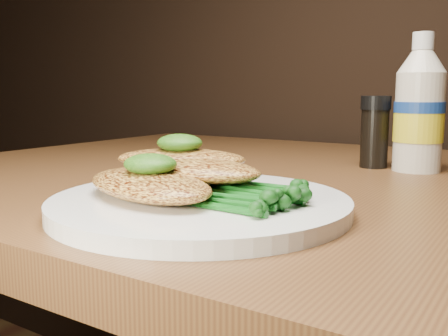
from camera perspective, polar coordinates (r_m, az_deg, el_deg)
The scene contains 9 objects.
plate at distance 0.46m, azimuth -2.71°, elevation -4.09°, with size 0.27×0.27×0.01m, color white.
chicken_front at distance 0.46m, azimuth -8.44°, elevation -1.86°, with size 0.15×0.08×0.02m, color gold.
chicken_mid at distance 0.49m, azimuth -3.74°, elevation -0.12°, with size 0.15×0.08×0.02m, color gold.
chicken_back at distance 0.51m, azimuth -4.87°, elevation 1.03°, with size 0.13×0.07×0.02m, color gold.
pesto_front at distance 0.45m, azimuth -8.28°, elevation 0.45°, with size 0.05×0.05×0.02m, color #0A3808.
pesto_back at distance 0.51m, azimuth -5.00°, elevation 2.83°, with size 0.05×0.04×0.02m, color #0A3808.
broccolini_bundle at distance 0.44m, azimuth 1.97°, elevation -2.46°, with size 0.14×0.11×0.02m, color #135717, non-canonical shape.
mayo_bottle at distance 0.74m, azimuth 21.12°, elevation 6.84°, with size 0.07×0.07×0.19m, color beige, non-canonical shape.
pepper_grinder at distance 0.75m, azimuth 16.56°, elevation 3.90°, with size 0.04×0.04×0.10m, color black, non-canonical shape.
Camera 1 is at (0.23, 0.44, 0.86)m, focal length 40.69 mm.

